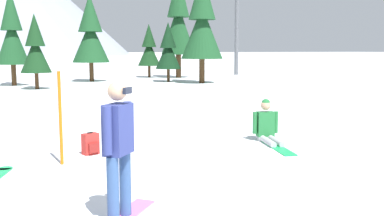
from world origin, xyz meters
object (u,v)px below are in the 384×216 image
object	(u,v)px
snowboarder_foreground	(119,148)
ski_lift_tower	(237,5)
trail_marker_pole	(60,118)
snowboarder_midground	(268,127)
pine_tree_young	(35,48)
pine_tree_twin	(168,49)
pine_tree_tall	(202,22)
pine_tree_leaning	(90,34)
pine_tree_short	(149,48)
pine_tree_broad	(12,33)
backpack_red	(91,144)
pine_tree_slender	(178,20)

from	to	relation	value
snowboarder_foreground	ski_lift_tower	size ratio (longest dim) A/B	0.17
snowboarder_foreground	trail_marker_pole	bearing A→B (deg)	93.96
snowboarder_midground	pine_tree_young	size ratio (longest dim) A/B	0.44
pine_tree_twin	ski_lift_tower	xyz separation A→B (m)	(8.76, 5.70, 3.83)
pine_tree_tall	pine_tree_leaning	bearing A→B (deg)	143.43
snowboarder_foreground	pine_tree_young	xyz separation A→B (m)	(1.13, 20.71, 1.33)
pine_tree_twin	ski_lift_tower	world-z (taller)	ski_lift_tower
pine_tree_short	ski_lift_tower	xyz separation A→B (m)	(8.27, 0.41, 3.74)
ski_lift_tower	pine_tree_short	bearing A→B (deg)	-177.14
pine_tree_broad	pine_tree_tall	bearing A→B (deg)	-14.59
pine_tree_twin	pine_tree_young	size ratio (longest dim) A/B	0.97
snowboarder_foreground	backpack_red	world-z (taller)	snowboarder_foreground
pine_tree_tall	pine_tree_young	bearing A→B (deg)	-178.81
pine_tree_tall	pine_tree_twin	size ratio (longest dim) A/B	1.79
snowboarder_midground	pine_tree_leaning	size ratio (longest dim) A/B	0.30
snowboarder_foreground	trail_marker_pole	size ratio (longest dim) A/B	1.01
backpack_red	pine_tree_tall	bearing A→B (deg)	57.18
pine_tree_tall	pine_tree_slender	distance (m)	6.10
backpack_red	trail_marker_pole	xyz separation A→B (m)	(-0.68, -0.59, 0.67)
snowboarder_midground	pine_tree_tall	bearing A→B (deg)	68.44
pine_tree_slender	ski_lift_tower	distance (m)	6.71
pine_tree_leaning	ski_lift_tower	xyz separation A→B (m)	(13.45, 3.09, 2.77)
backpack_red	trail_marker_pole	world-z (taller)	trail_marker_pole
pine_tree_leaning	pine_tree_young	bearing A→B (deg)	-130.29
pine_tree_tall	snowboarder_foreground	bearing A→B (deg)	-118.79
pine_tree_leaning	pine_tree_short	size ratio (longest dim) A/B	1.42
backpack_red	pine_tree_young	xyz separation A→B (m)	(0.68, 16.91, 2.06)
snowboarder_foreground	pine_tree_young	distance (m)	20.78
pine_tree_young	trail_marker_pole	bearing A→B (deg)	-94.43
trail_marker_pole	backpack_red	bearing A→B (deg)	41.23
ski_lift_tower	trail_marker_pole	bearing A→B (deg)	-126.63
pine_tree_twin	pine_tree_broad	bearing A→B (deg)	174.55
trail_marker_pole	pine_tree_short	bearing A→B (deg)	66.94
trail_marker_pole	pine_tree_leaning	bearing A→B (deg)	76.25
pine_tree_young	snowboarder_foreground	bearing A→B (deg)	-93.14
pine_tree_young	backpack_red	bearing A→B (deg)	-92.30
pine_tree_short	pine_tree_broad	bearing A→B (deg)	-157.06
pine_tree_tall	pine_tree_young	distance (m)	10.50
snowboarder_midground	backpack_red	world-z (taller)	snowboarder_midground
snowboarder_midground	pine_tree_young	world-z (taller)	pine_tree_young
pine_tree_broad	pine_tree_twin	bearing A→B (deg)	-5.45
snowboarder_foreground	snowboarder_midground	distance (m)	5.65
backpack_red	pine_tree_short	bearing A→B (deg)	67.79
pine_tree_leaning	pine_tree_tall	size ratio (longest dim) A/B	0.83
pine_tree_broad	ski_lift_tower	world-z (taller)	ski_lift_tower
pine_tree_young	pine_tree_short	size ratio (longest dim) A/B	0.99
pine_tree_tall	pine_tree_broad	world-z (taller)	pine_tree_tall
snowboarder_foreground	trail_marker_pole	distance (m)	3.22
snowboarder_foreground	pine_tree_young	world-z (taller)	pine_tree_young
snowboarder_midground	trail_marker_pole	world-z (taller)	trail_marker_pole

